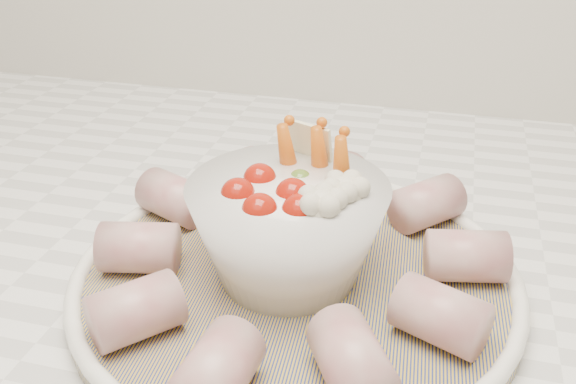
# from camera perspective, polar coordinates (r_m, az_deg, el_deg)

# --- Properties ---
(serving_platter) EXTENTS (0.35, 0.35, 0.02)m
(serving_platter) POSITION_cam_1_polar(r_m,az_deg,el_deg) (0.48, 0.69, -7.60)
(serving_platter) COLOR navy
(serving_platter) RESTS_ON kitchen_counter
(veggie_bowl) EXTENTS (0.14, 0.14, 0.11)m
(veggie_bowl) POSITION_cam_1_polar(r_m,az_deg,el_deg) (0.46, 0.09, -3.18)
(veggie_bowl) COLOR white
(veggie_bowl) RESTS_ON serving_platter
(cured_meat_rolls) EXTENTS (0.30, 0.31, 0.04)m
(cured_meat_rolls) POSITION_cam_1_polar(r_m,az_deg,el_deg) (0.47, 0.65, -5.28)
(cured_meat_rolls) COLOR #A74C51
(cured_meat_rolls) RESTS_ON serving_platter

